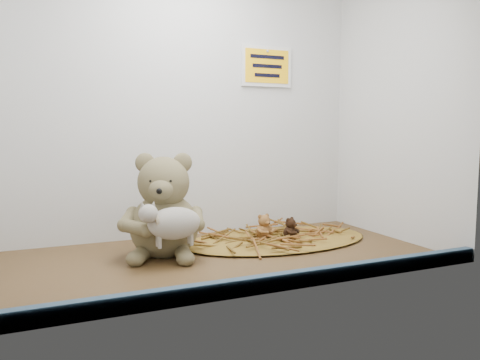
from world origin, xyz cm
name	(u,v)px	position (x,y,z in cm)	size (l,w,h in cm)	color
alcove_shell	(201,88)	(0.00, 9.00, 45.00)	(120.40, 60.20, 90.40)	#3F2816
front_rail	(262,284)	(0.00, -28.80, 1.80)	(119.28, 2.20, 3.60)	#38556B
straw_bed	(277,239)	(24.30, 10.30, 0.57)	(59.04, 34.28, 1.14)	brown
main_teddy	(164,205)	(-11.14, 7.73, 13.85)	(22.33, 23.57, 27.70)	olive
toy_lamb	(174,223)	(-11.14, -2.19, 10.63)	(17.56, 10.72, 11.35)	#B4AFA1
mini_teddy_tan	(264,225)	(20.61, 11.87, 4.92)	(6.09, 6.43, 7.56)	olive
mini_teddy_brown	(290,227)	(28.00, 8.73, 4.39)	(5.25, 5.54, 6.50)	black
wall_sign	(266,66)	(30.00, 29.40, 55.00)	(16.00, 1.20, 11.00)	#FCB30C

